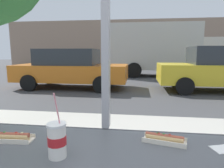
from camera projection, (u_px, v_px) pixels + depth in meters
name	position (u px, v px, depth m)	size (l,w,h in m)	color
ground_plane	(133.00, 84.00, 9.31)	(60.00, 60.00, 0.00)	#424244
sidewalk_strip	(122.00, 147.00, 3.03)	(16.00, 2.80, 0.12)	#B2ADA3
building_facade_far	(136.00, 44.00, 20.80)	(28.00, 1.20, 4.81)	gray
soda_cup_right	(57.00, 140.00, 0.97)	(0.09, 0.09, 0.33)	white
hotdog_tray_near	(10.00, 137.00, 1.17)	(0.27, 0.11, 0.05)	beige
hotdog_tray_far	(164.00, 139.00, 1.14)	(0.26, 0.14, 0.05)	beige
napkin_wrapper	(224.00, 149.00, 1.06)	(0.12, 0.09, 0.00)	white
parked_car_orange	(71.00, 68.00, 8.32)	(4.65, 2.02, 1.64)	orange
parked_car_yellow	(218.00, 69.00, 7.56)	(4.36, 2.01, 1.72)	gold
box_truck	(162.00, 49.00, 12.37)	(7.28, 2.44, 3.21)	beige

